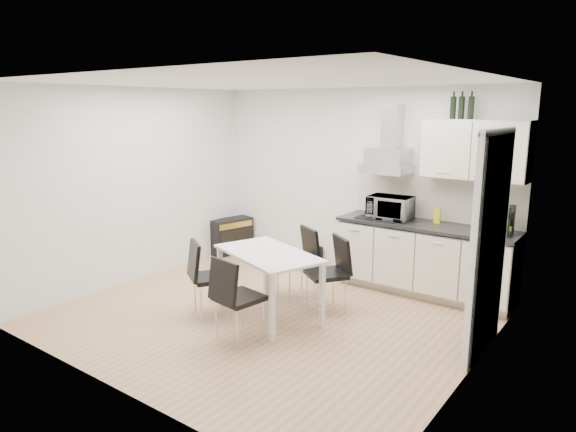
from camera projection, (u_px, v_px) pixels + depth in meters
name	position (u px, v px, depth m)	size (l,w,h in m)	color
ground	(269.00, 315.00, 5.88)	(4.50, 4.50, 0.00)	tan
wall_back	(357.00, 183.00, 7.19)	(4.50, 0.10, 2.60)	white
wall_front	(111.00, 242.00, 4.04)	(4.50, 0.10, 2.60)	white
wall_left	(138.00, 186.00, 6.91)	(0.10, 4.00, 2.60)	white
wall_right	(478.00, 233.00, 4.31)	(0.10, 4.00, 2.60)	white
ceiling	(267.00, 81.00, 5.34)	(4.50, 4.50, 0.00)	white
doorway	(489.00, 247.00, 4.82)	(0.08, 1.04, 2.10)	white
kitchenette	(430.00, 231.00, 6.39)	(2.22, 0.64, 2.52)	beige
dining_table	(268.00, 260.00, 5.74)	(1.45, 1.13, 0.75)	white
chair_far_left	(296.00, 264.00, 6.34)	(0.44, 0.50, 0.88)	black
chair_far_right	(326.00, 275.00, 5.92)	(0.44, 0.50, 0.88)	black
chair_near_left	(212.00, 278.00, 5.81)	(0.44, 0.50, 0.88)	black
chair_near_right	(239.00, 299.00, 5.19)	(0.44, 0.50, 0.88)	black
guitar_amp	(231.00, 236.00, 8.33)	(0.45, 0.73, 0.57)	black
floor_speaker	(315.00, 256.00, 7.71)	(0.18, 0.16, 0.29)	black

